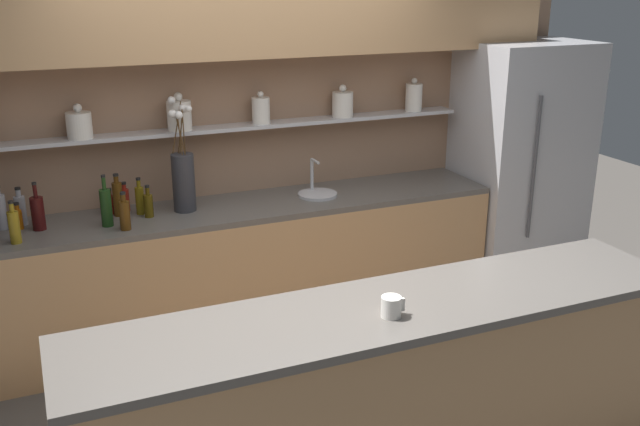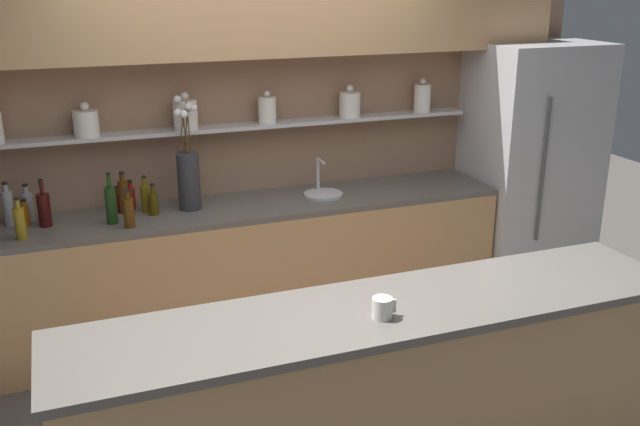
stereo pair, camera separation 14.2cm
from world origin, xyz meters
The scene contains 20 objects.
ground_plane centered at (0.00, 0.00, 0.00)m, with size 12.00×12.00×0.00m, color #4C4742.
back_wall_unit centered at (0.00, 1.53, 1.55)m, with size 5.20×0.44×2.60m.
back_counter_unit centered at (-0.14, 1.24, 0.46)m, with size 3.63×0.62×0.92m.
island_counter centered at (0.00, -0.67, 0.51)m, with size 2.86×0.61×1.02m.
refrigerator centered at (2.15, 1.20, 0.96)m, with size 0.90×0.73×1.92m.
flower_vase centered at (-0.47, 1.29, 1.15)m, with size 0.15×0.19×0.74m.
sink_fixture centered at (0.46, 1.25, 0.95)m, with size 0.27×0.27×0.25m.
bottle_spirit_0 centered at (-1.57, 1.36, 1.04)m, with size 0.07×0.07×0.28m.
bottle_oil_1 centered at (-0.75, 1.32, 1.02)m, with size 0.06×0.06×0.24m.
bottle_wine_2 centered at (-1.36, 1.27, 1.03)m, with size 0.08×0.08×0.30m.
bottle_wine_3 centered at (-0.97, 1.17, 1.04)m, with size 0.07×0.07×0.33m.
bottle_sauce_4 centered at (-1.48, 1.32, 0.99)m, with size 0.05×0.05×0.17m.
bottle_spirit_5 centered at (-0.88, 1.06, 1.02)m, with size 0.06×0.06×0.24m.
bottle_sauce_6 centered at (-0.92, 1.40, 0.99)m, with size 0.05×0.05×0.17m.
bottle_sauce_7 centered at (-0.83, 1.42, 1.00)m, with size 0.06×0.06×0.20m.
bottle_oil_8 centered at (-1.50, 1.07, 1.02)m, with size 0.06×0.06×0.25m.
bottle_oil_9 centered at (-0.71, 1.24, 1.00)m, with size 0.06×0.06×0.21m.
bottle_spirit_10 centered at (-1.46, 1.40, 1.02)m, with size 0.07×0.07×0.24m.
bottle_spirit_11 centered at (-0.88, 1.34, 1.04)m, with size 0.06×0.06×0.28m.
coffee_mug centered at (-0.05, -0.76, 1.07)m, with size 0.11×0.09×0.09m.
Camera 2 is at (-1.25, -3.20, 2.40)m, focal length 40.00 mm.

